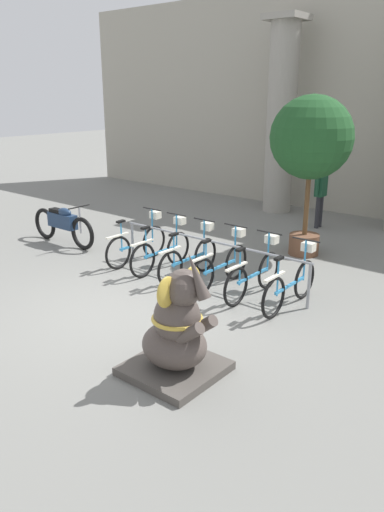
# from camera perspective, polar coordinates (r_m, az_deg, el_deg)

# --- Properties ---
(ground_plane) EXTENTS (60.00, 60.00, 0.00)m
(ground_plane) POSITION_cam_1_polar(r_m,az_deg,el_deg) (7.85, -7.64, -6.47)
(ground_plane) COLOR slate
(building_facade) EXTENTS (20.00, 0.20, 6.00)m
(building_facade) POSITION_cam_1_polar(r_m,az_deg,el_deg) (14.41, 18.59, 16.33)
(building_facade) COLOR #A39E8E
(building_facade) RESTS_ON ground_plane
(column_left) EXTENTS (0.98, 0.98, 5.16)m
(column_left) POSITION_cam_1_polar(r_m,az_deg,el_deg) (14.27, 10.17, 15.44)
(column_left) COLOR gray
(column_left) RESTS_ON ground_plane
(bike_rack) EXTENTS (4.03, 0.05, 0.77)m
(bike_rack) POSITION_cam_1_polar(r_m,az_deg,el_deg) (8.89, 1.98, 0.91)
(bike_rack) COLOR gray
(bike_rack) RESTS_ON ground_plane
(bicycle_0) EXTENTS (0.48, 1.65, 1.03)m
(bicycle_0) POSITION_cam_1_polar(r_m,az_deg,el_deg) (9.98, -6.19, 1.49)
(bicycle_0) COLOR black
(bicycle_0) RESTS_ON ground_plane
(bicycle_1) EXTENTS (0.48, 1.65, 1.03)m
(bicycle_1) POSITION_cam_1_polar(r_m,az_deg,el_deg) (9.50, -3.41, 0.70)
(bicycle_1) COLOR black
(bicycle_1) RESTS_ON ground_plane
(bicycle_2) EXTENTS (0.48, 1.65, 1.03)m
(bicycle_2) POSITION_cam_1_polar(r_m,az_deg,el_deg) (9.07, -0.25, -0.14)
(bicycle_2) COLOR black
(bicycle_2) RESTS_ON ground_plane
(bicycle_3) EXTENTS (0.48, 1.65, 1.03)m
(bicycle_3) POSITION_cam_1_polar(r_m,az_deg,el_deg) (8.69, 3.35, -1.01)
(bicycle_3) COLOR black
(bicycle_3) RESTS_ON ground_plane
(bicycle_4) EXTENTS (0.48, 1.65, 1.03)m
(bicycle_4) POSITION_cam_1_polar(r_m,az_deg,el_deg) (8.32, 7.13, -2.00)
(bicycle_4) COLOR black
(bicycle_4) RESTS_ON ground_plane
(bicycle_5) EXTENTS (0.48, 1.65, 1.03)m
(bicycle_5) POSITION_cam_1_polar(r_m,az_deg,el_deg) (8.00, 11.26, -3.07)
(bicycle_5) COLOR black
(bicycle_5) RESTS_ON ground_plane
(elephant_statue) EXTENTS (1.07, 1.07, 1.61)m
(elephant_statue) POSITION_cam_1_polar(r_m,az_deg,el_deg) (5.98, -1.73, -8.75)
(elephant_statue) COLOR #4C4742
(elephant_statue) RESTS_ON ground_plane
(motorcycle) EXTENTS (2.07, 0.55, 0.95)m
(motorcycle) POSITION_cam_1_polar(r_m,az_deg,el_deg) (11.48, -14.53, 3.59)
(motorcycle) COLOR black
(motorcycle) RESTS_ON ground_plane
(person_pedestrian) EXTENTS (0.22, 0.47, 1.63)m
(person_pedestrian) POSITION_cam_1_polar(r_m,az_deg,el_deg) (12.81, 14.51, 7.41)
(person_pedestrian) COLOR #28282D
(person_pedestrian) RESTS_ON ground_plane
(potted_tree) EXTENTS (1.64, 1.64, 3.23)m
(potted_tree) POSITION_cam_1_polar(r_m,az_deg,el_deg) (10.34, 13.48, 12.58)
(potted_tree) COLOR brown
(potted_tree) RESTS_ON ground_plane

